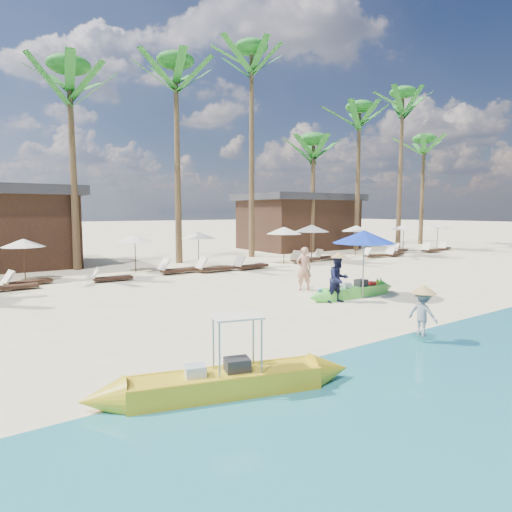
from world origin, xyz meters
TOP-DOWN VIEW (x-y plane):
  - ground at (0.00, 0.00)m, footprint 240.00×240.00m
  - wet_sand_strip at (0.00, -5.00)m, footprint 240.00×4.50m
  - green_canoe at (3.08, 1.44)m, footprint 4.55×0.63m
  - yellow_canoe at (-4.67, -2.97)m, footprint 4.90×1.70m
  - tourist at (2.45, 3.37)m, footprint 0.71×0.60m
  - vendor_green at (1.93, 1.05)m, footprint 0.81×0.67m
  - vendor_yellow at (0.36, -3.13)m, footprint 0.47×0.72m
  - blue_umbrella at (3.19, 1.13)m, footprint 2.17×2.17m
  - resort_parasol_4 at (-6.00, 11.70)m, footprint 1.77×1.77m
  - lounger_4_left at (-6.72, 9.52)m, footprint 1.71×0.58m
  - lounger_4_right at (-6.14, 10.33)m, footprint 1.87×1.00m
  - resort_parasol_5 at (-1.18, 11.76)m, footprint 1.79×1.79m
  - lounger_5_left at (-3.04, 9.55)m, footprint 1.70×0.61m
  - resort_parasol_6 at (2.23, 11.68)m, footprint 1.85×1.85m
  - lounger_6_left at (0.30, 10.07)m, footprint 2.03×0.70m
  - lounger_6_right at (1.97, 9.55)m, footprint 1.98×0.65m
  - resort_parasol_7 at (6.89, 10.25)m, footprint 2.04×2.04m
  - lounger_7_left at (3.94, 9.34)m, footprint 2.01×0.83m
  - lounger_7_right at (8.16, 10.02)m, footprint 1.96×0.76m
  - resort_parasol_8 at (8.97, 10.26)m, footprint 2.12×2.12m
  - lounger_8_left at (10.24, 10.38)m, footprint 1.76×0.54m
  - resort_parasol_9 at (13.79, 11.20)m, footprint 1.96×1.96m
  - lounger_9_left at (13.64, 9.46)m, footprint 1.77×0.75m
  - lounger_9_right at (15.28, 9.20)m, footprint 1.78×0.89m
  - resort_parasol_10 at (19.37, 11.55)m, footprint 1.91×1.91m
  - lounger_10_left at (17.37, 10.48)m, footprint 2.04×1.08m
  - lounger_10_right at (19.74, 9.40)m, footprint 1.97×0.63m
  - resort_parasol_11 at (22.95, 11.04)m, footprint 1.93×1.93m
  - lounger_11_left at (22.38, 10.04)m, footprint 1.74×1.00m
  - palm_3 at (-3.36, 14.27)m, footprint 2.08×2.08m
  - palm_4 at (2.15, 14.01)m, footprint 2.08×2.08m
  - palm_5 at (7.45, 14.38)m, footprint 2.08×2.08m
  - palm_6 at (12.84, 14.52)m, footprint 2.08×2.08m
  - palm_7 at (16.57, 13.68)m, footprint 2.08×2.08m
  - palm_8 at (21.07, 13.33)m, footprint 2.08×2.08m
  - palm_9 at (26.21, 14.81)m, footprint 2.08×2.08m
  - pavilion_east at (14.00, 17.50)m, footprint 8.80×6.60m

SIDE VIEW (x-z plane):
  - ground at x=0.00m, z-range 0.00..0.00m
  - wet_sand_strip at x=0.00m, z-range 0.00..0.01m
  - lounger_11_left at x=22.38m, z-range -0.09..0.47m
  - lounger_5_left at x=-3.04m, z-range -0.09..0.47m
  - lounger_4_left at x=-6.72m, z-range -0.10..0.48m
  - lounger_9_right at x=15.28m, z-range -0.10..0.48m
  - green_canoe at x=3.08m, z-range -0.09..0.48m
  - lounger_9_left at x=13.64m, z-range -0.10..0.49m
  - lounger_8_left at x=10.24m, z-range -0.10..0.50m
  - lounger_4_right at x=-6.14m, z-range -0.10..0.51m
  - yellow_canoe at x=-4.67m, z-range -0.44..0.86m
  - lounger_7_right at x=8.16m, z-range -0.11..0.54m
  - lounger_7_left at x=3.94m, z-range -0.11..0.55m
  - lounger_10_left at x=17.37m, z-range -0.11..0.55m
  - lounger_10_right at x=19.74m, z-range -0.11..0.56m
  - lounger_6_right at x=1.97m, z-range -0.11..0.56m
  - lounger_6_left at x=0.30m, z-range -0.11..0.57m
  - vendor_yellow at x=0.36m, z-range 0.18..1.22m
  - vendor_green at x=1.93m, z-range 0.00..1.55m
  - tourist at x=2.45m, z-range 0.00..1.64m
  - resort_parasol_4 at x=-6.00m, z-range 0.73..2.55m
  - resort_parasol_5 at x=-1.18m, z-range 0.74..2.58m
  - resort_parasol_6 at x=2.23m, z-range 0.77..2.67m
  - resort_parasol_10 at x=19.37m, z-range 0.79..2.76m
  - resort_parasol_11 at x=22.95m, z-range 0.80..2.79m
  - resort_parasol_9 at x=13.79m, z-range 0.81..2.83m
  - resort_parasol_7 at x=6.89m, z-range 0.84..2.94m
  - resort_parasol_8 at x=8.97m, z-range 0.88..3.06m
  - blue_umbrella at x=3.19m, z-range 0.94..3.27m
  - pavilion_east at x=14.00m, z-range 0.05..4.35m
  - palm_6 at x=12.84m, z-range 2.79..11.31m
  - palm_9 at x=26.21m, z-range 3.14..12.97m
  - palm_3 at x=-3.36m, z-range 3.32..13.83m
  - palm_7 at x=16.57m, z-range 3.46..14.53m
  - palm_4 at x=2.15m, z-range 3.60..15.30m
  - palm_8 at x=21.07m, z-range 3.83..16.53m
  - palm_5 at x=7.45m, z-range 4.02..17.62m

